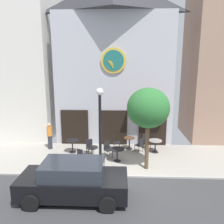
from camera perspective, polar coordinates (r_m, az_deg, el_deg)
ground_plane at (r=11.33m, az=4.67°, el=-16.37°), size 24.46×9.55×0.13m
clock_building at (r=15.83m, az=0.53°, el=12.83°), size 7.66×3.54×10.70m
neighbor_building_left at (r=19.00m, az=-23.93°, el=16.09°), size 6.45×4.84×13.96m
street_lamp at (r=11.66m, az=-2.94°, el=-4.11°), size 0.36×0.36×4.15m
street_tree at (r=11.46m, az=8.88°, el=0.86°), size 2.09×1.88×4.18m
cafe_table_leftmost at (r=14.31m, az=-9.68°, el=-7.60°), size 0.78×0.78×0.77m
cafe_table_near_door at (r=13.17m, az=-4.91°, el=-9.53°), size 0.67×0.67×0.74m
cafe_table_center_left at (r=12.92m, az=1.27°, el=-9.76°), size 0.80×0.80×0.73m
cafe_table_near_curb at (r=14.64m, az=4.28°, el=-7.14°), size 0.68×0.68×0.77m
cafe_table_center at (r=14.36m, az=10.57°, el=-7.57°), size 0.79×0.79×0.76m
cafe_chair_right_end at (r=13.50m, az=-1.11°, el=-8.85°), size 0.56×0.56×0.90m
cafe_chair_mid_row at (r=14.21m, az=6.85°, el=-7.82°), size 0.56×0.56×0.90m
cafe_chair_under_awning at (r=13.93m, az=-5.48°, el=-8.21°), size 0.53×0.53×0.90m
cafe_chair_near_tree at (r=14.99m, az=8.29°, el=-6.77°), size 0.55×0.55×0.90m
cafe_chair_by_entrance at (r=12.66m, az=-7.55°, el=-10.44°), size 0.55×0.55×0.90m
cafe_chair_curbside at (r=14.58m, az=0.85°, el=-7.20°), size 0.42×0.42×0.90m
pedestrian_orange at (r=15.11m, az=-15.02°, el=-5.59°), size 0.45×0.45×1.67m
parked_car_black at (r=9.80m, az=-9.44°, el=-16.18°), size 4.30×2.02×1.55m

